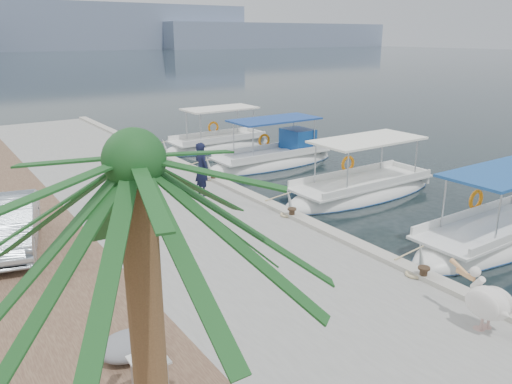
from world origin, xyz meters
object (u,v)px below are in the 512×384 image
pelican (487,301)px  fisherman (202,169)px  fishing_caique_b (498,238)px  fishing_caique_e (218,146)px  date_palm (135,165)px  fishing_caique_d (273,161)px  fishing_caique_c (361,192)px  parked_car (7,224)px

pelican → fisherman: size_ratio=0.79×
fishing_caique_b → fishing_caique_e: (-0.52, 16.04, 0.00)m
pelican → fisherman: 10.72m
fisherman → date_palm: size_ratio=0.35×
fishing_caique_e → fisherman: (-5.39, -8.23, 1.33)m
pelican → fishing_caique_e: bearing=75.4°
fishing_caique_d → fisherman: fisherman is taller
fishing_caique_e → fishing_caique_c: bearing=-87.8°
fishing_caique_b → pelican: size_ratio=5.06×
fishing_caique_c → parked_car: size_ratio=1.79×
fisherman → parked_car: size_ratio=0.46×
date_palm → fishing_caique_b: bearing=15.1°
fishing_caique_c → date_palm: bearing=-144.0°
fishing_caique_e → date_palm: (-11.94, -19.42, 4.81)m
fisherman → fishing_caique_b: bearing=-147.0°
fishing_caique_b → fisherman: (-5.92, 7.82, 1.33)m
fishing_caique_b → fishing_caique_e: bearing=91.9°
fishing_caique_b → fishing_caique_c: same height
fishing_caique_b → fisherman: size_ratio=3.99×
fishing_caique_e → fisherman: fisherman is taller
fishing_caique_c → parked_car: fishing_caique_c is taller
date_palm → parked_car: bearing=90.1°
fishing_caique_d → parked_car: (-12.34, -4.87, 0.99)m
fishing_caique_d → date_palm: bearing=-129.8°
fishing_caique_b → fishing_caique_e: size_ratio=1.16×
fishing_caique_b → fisherman: 9.89m
fishing_caique_d → fisherman: (-5.78, -3.61, 1.26)m
fishing_caique_b → fishing_caique_e: 16.05m
fishing_caique_e → pelican: 19.59m
fishing_caique_b → fishing_caique_c: size_ratio=1.03×
date_palm → fisherman: bearing=59.7°
fishing_caique_d → parked_car: size_ratio=1.73×
fishing_caique_c → fishing_caique_e: size_ratio=1.12×
fishing_caique_e → parked_car: bearing=-141.6°
fishing_caique_e → date_palm: date_palm is taller
date_palm → fishing_caique_d: bearing=50.2°
date_palm → parked_car: 10.62m
fishing_caique_c → fisherman: 6.35m
fishing_caique_c → fisherman: bearing=159.2°
fishing_caique_b → date_palm: date_palm is taller
fishing_caique_b → pelican: bearing=-152.1°
fishing_caique_b → fishing_caique_d: (-0.13, 11.43, 0.07)m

